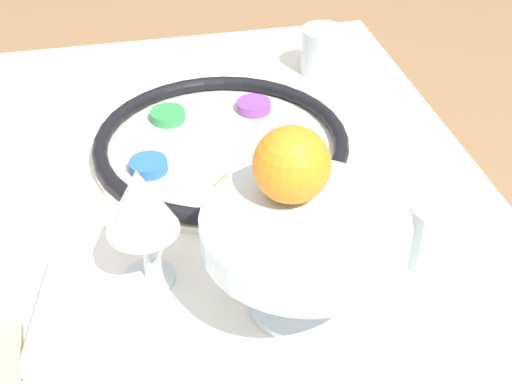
{
  "coord_description": "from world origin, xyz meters",
  "views": [
    {
      "loc": [
        0.56,
        -0.04,
        1.26
      ],
      "look_at": [
        -0.08,
        0.1,
        0.76
      ],
      "focal_mm": 50.0,
      "sensor_mm": 36.0,
      "label": 1
    }
  ],
  "objects_px": {
    "seder_plate": "(222,144)",
    "wine_glass": "(140,204)",
    "orange_fruit": "(292,165)",
    "cup_mid": "(323,51)",
    "fruit_stand": "(304,237)",
    "napkin_roll": "(59,311)",
    "cup_near": "(437,233)"
  },
  "relations": [
    {
      "from": "napkin_roll",
      "to": "cup_near",
      "type": "relative_size",
      "value": 2.07
    },
    {
      "from": "napkin_roll",
      "to": "cup_near",
      "type": "bearing_deg",
      "value": 92.49
    },
    {
      "from": "wine_glass",
      "to": "orange_fruit",
      "type": "xyz_separation_m",
      "value": [
        0.04,
        0.14,
        0.05
      ]
    },
    {
      "from": "seder_plate",
      "to": "wine_glass",
      "type": "distance_m",
      "value": 0.27
    },
    {
      "from": "seder_plate",
      "to": "fruit_stand",
      "type": "bearing_deg",
      "value": 6.21
    },
    {
      "from": "cup_mid",
      "to": "orange_fruit",
      "type": "bearing_deg",
      "value": -20.65
    },
    {
      "from": "cup_near",
      "to": "orange_fruit",
      "type": "bearing_deg",
      "value": -89.22
    },
    {
      "from": "seder_plate",
      "to": "wine_glass",
      "type": "xyz_separation_m",
      "value": [
        0.22,
        -0.12,
        0.09
      ]
    },
    {
      "from": "wine_glass",
      "to": "cup_mid",
      "type": "relative_size",
      "value": 1.95
    },
    {
      "from": "fruit_stand",
      "to": "napkin_roll",
      "type": "height_order",
      "value": "fruit_stand"
    },
    {
      "from": "wine_glass",
      "to": "fruit_stand",
      "type": "distance_m",
      "value": 0.17
    },
    {
      "from": "napkin_roll",
      "to": "cup_mid",
      "type": "xyz_separation_m",
      "value": [
        -0.47,
        0.41,
        0.01
      ]
    },
    {
      "from": "napkin_roll",
      "to": "seder_plate",
      "type": "bearing_deg",
      "value": 142.38
    },
    {
      "from": "seder_plate",
      "to": "orange_fruit",
      "type": "height_order",
      "value": "orange_fruit"
    },
    {
      "from": "wine_glass",
      "to": "cup_near",
      "type": "height_order",
      "value": "wine_glass"
    },
    {
      "from": "orange_fruit",
      "to": "cup_near",
      "type": "bearing_deg",
      "value": 90.78
    },
    {
      "from": "seder_plate",
      "to": "cup_mid",
      "type": "bearing_deg",
      "value": 134.96
    },
    {
      "from": "wine_glass",
      "to": "fruit_stand",
      "type": "height_order",
      "value": "wine_glass"
    },
    {
      "from": "seder_plate",
      "to": "orange_fruit",
      "type": "relative_size",
      "value": 4.49
    },
    {
      "from": "wine_glass",
      "to": "napkin_roll",
      "type": "xyz_separation_m",
      "value": [
        0.05,
        -0.09,
        -0.08
      ]
    },
    {
      "from": "wine_glass",
      "to": "napkin_roll",
      "type": "bearing_deg",
      "value": -60.67
    },
    {
      "from": "fruit_stand",
      "to": "cup_near",
      "type": "height_order",
      "value": "fruit_stand"
    },
    {
      "from": "wine_glass",
      "to": "orange_fruit",
      "type": "bearing_deg",
      "value": 76.0
    },
    {
      "from": "wine_glass",
      "to": "fruit_stand",
      "type": "relative_size",
      "value": 0.71
    },
    {
      "from": "orange_fruit",
      "to": "napkin_roll",
      "type": "relative_size",
      "value": 0.5
    },
    {
      "from": "orange_fruit",
      "to": "cup_mid",
      "type": "relative_size",
      "value": 1.03
    },
    {
      "from": "fruit_stand",
      "to": "orange_fruit",
      "type": "xyz_separation_m",
      "value": [
        -0.03,
        -0.01,
        0.06
      ]
    },
    {
      "from": "orange_fruit",
      "to": "cup_mid",
      "type": "height_order",
      "value": "orange_fruit"
    },
    {
      "from": "cup_near",
      "to": "cup_mid",
      "type": "height_order",
      "value": "same"
    },
    {
      "from": "wine_glass",
      "to": "cup_near",
      "type": "relative_size",
      "value": 1.95
    },
    {
      "from": "seder_plate",
      "to": "wine_glass",
      "type": "height_order",
      "value": "wine_glass"
    },
    {
      "from": "napkin_roll",
      "to": "cup_near",
      "type": "xyz_separation_m",
      "value": [
        -0.02,
        0.4,
        0.01
      ]
    }
  ]
}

